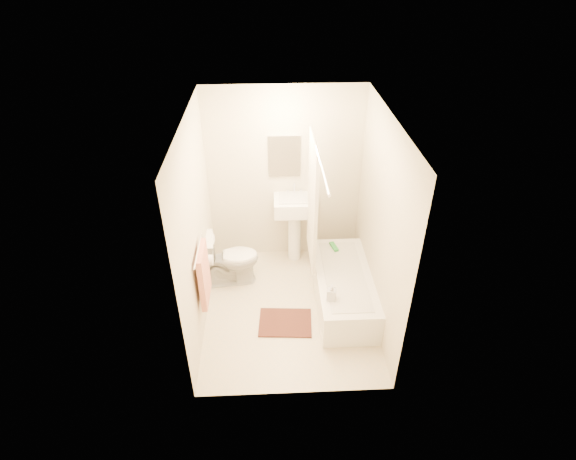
{
  "coord_description": "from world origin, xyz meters",
  "views": [
    {
      "loc": [
        -0.21,
        -4.04,
        3.85
      ],
      "look_at": [
        0.0,
        0.25,
        1.0
      ],
      "focal_mm": 28.0,
      "sensor_mm": 36.0,
      "label": 1
    }
  ],
  "objects_px": {
    "bath_mat": "(285,323)",
    "sink": "(295,226)",
    "bathtub": "(343,288)",
    "soap_bottle": "(332,292)",
    "toilet": "(230,259)"
  },
  "relations": [
    {
      "from": "toilet",
      "to": "soap_bottle",
      "type": "height_order",
      "value": "toilet"
    },
    {
      "from": "bathtub",
      "to": "bath_mat",
      "type": "bearing_deg",
      "value": -154.37
    },
    {
      "from": "bath_mat",
      "to": "bathtub",
      "type": "bearing_deg",
      "value": 25.63
    },
    {
      "from": "bathtub",
      "to": "toilet",
      "type": "bearing_deg",
      "value": 161.32
    },
    {
      "from": "bath_mat",
      "to": "soap_bottle",
      "type": "bearing_deg",
      "value": -8.19
    },
    {
      "from": "bathtub",
      "to": "soap_bottle",
      "type": "xyz_separation_m",
      "value": [
        -0.21,
        -0.42,
        0.32
      ]
    },
    {
      "from": "toilet",
      "to": "soap_bottle",
      "type": "bearing_deg",
      "value": -133.2
    },
    {
      "from": "sink",
      "to": "soap_bottle",
      "type": "xyz_separation_m",
      "value": [
        0.33,
        -1.34,
        -0.01
      ]
    },
    {
      "from": "toilet",
      "to": "sink",
      "type": "height_order",
      "value": "sink"
    },
    {
      "from": "bath_mat",
      "to": "sink",
      "type": "bearing_deg",
      "value": 81.8
    },
    {
      "from": "soap_bottle",
      "to": "sink",
      "type": "bearing_deg",
      "value": 103.83
    },
    {
      "from": "soap_bottle",
      "to": "toilet",
      "type": "bearing_deg",
      "value": 142.9
    },
    {
      "from": "bathtub",
      "to": "soap_bottle",
      "type": "distance_m",
      "value": 0.57
    },
    {
      "from": "toilet",
      "to": "sink",
      "type": "relative_size",
      "value": 0.68
    },
    {
      "from": "sink",
      "to": "soap_bottle",
      "type": "distance_m",
      "value": 1.38
    }
  ]
}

